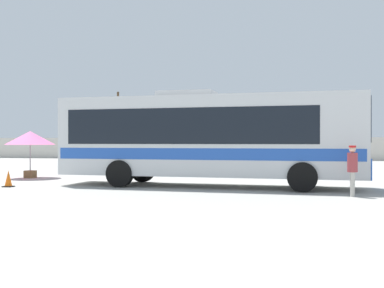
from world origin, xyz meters
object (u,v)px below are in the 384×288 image
(parked_car_leftmost_silver, at_px, (102,152))
(roadside_tree_left, at_px, (162,122))
(traffic_cone_on_apron, at_px, (8,179))
(parked_car_third_red, at_px, (231,153))
(coach_bus_silver_blue, at_px, (205,136))
(parked_car_rightmost_maroon, at_px, (306,153))
(utility_pole_near, at_px, (118,123))
(roadside_tree_midleft, at_px, (261,116))
(parked_car_second_white, at_px, (170,153))
(attendant_by_bus_door, at_px, (352,167))
(vendor_umbrella_near_gate_pink, at_px, (30,139))

(parked_car_leftmost_silver, xyz_separation_m, roadside_tree_left, (3.30, 9.15, 3.13))
(traffic_cone_on_apron, bearing_deg, parked_car_third_red, 78.47)
(coach_bus_silver_blue, xyz_separation_m, parked_car_leftmost_silver, (-14.23, 23.39, -1.18))
(coach_bus_silver_blue, bearing_deg, parked_car_rightmost_maroon, 80.00)
(parked_car_rightmost_maroon, bearing_deg, utility_pole_near, 162.89)
(utility_pole_near, bearing_deg, coach_bus_silver_blue, -63.28)
(utility_pole_near, distance_m, traffic_cone_on_apron, 33.37)
(roadside_tree_left, height_order, traffic_cone_on_apron, roadside_tree_left)
(parked_car_third_red, xyz_separation_m, roadside_tree_midleft, (1.90, 10.81, 3.86))
(parked_car_second_white, distance_m, parked_car_third_red, 5.46)
(attendant_by_bus_door, xyz_separation_m, vendor_umbrella_near_gate_pink, (-14.26, 4.88, 0.97))
(parked_car_leftmost_silver, relative_size, traffic_cone_on_apron, 6.93)
(parked_car_leftmost_silver, relative_size, utility_pole_near, 0.62)
(vendor_umbrella_near_gate_pink, xyz_separation_m, roadside_tree_left, (-1.89, 30.06, 2.04))
(coach_bus_silver_blue, distance_m, roadside_tree_left, 34.38)
(attendant_by_bus_door, distance_m, traffic_cone_on_apron, 12.62)
(attendant_by_bus_door, xyz_separation_m, parked_car_rightmost_maroon, (-0.92, 26.75, -0.15))
(parked_car_second_white, distance_m, parked_car_rightmost_maroon, 11.96)
(vendor_umbrella_near_gate_pink, height_order, parked_car_second_white, vendor_umbrella_near_gate_pink)
(coach_bus_silver_blue, relative_size, parked_car_rightmost_maroon, 2.71)
(utility_pole_near, height_order, traffic_cone_on_apron, utility_pole_near)
(roadside_tree_midleft, distance_m, traffic_cone_on_apron, 37.24)
(attendant_by_bus_door, bearing_deg, parked_car_third_red, 105.85)
(parked_car_third_red, distance_m, utility_pole_near, 15.05)
(coach_bus_silver_blue, relative_size, roadside_tree_left, 2.17)
(parked_car_leftmost_silver, xyz_separation_m, utility_pole_near, (-1.07, 6.99, 2.94))
(coach_bus_silver_blue, bearing_deg, parked_car_second_white, 108.05)
(vendor_umbrella_near_gate_pink, xyz_separation_m, utility_pole_near, (-6.25, 27.90, 1.85))
(attendant_by_bus_door, distance_m, parked_car_rightmost_maroon, 26.77)
(roadside_tree_midleft, bearing_deg, parked_car_third_red, -99.97)
(parked_car_rightmost_maroon, relative_size, roadside_tree_midleft, 0.61)
(parked_car_leftmost_silver, bearing_deg, roadside_tree_left, 70.20)
(attendant_by_bus_door, bearing_deg, parked_car_leftmost_silver, 127.02)
(parked_car_leftmost_silver, xyz_separation_m, parked_car_second_white, (6.59, 0.03, -0.03))
(coach_bus_silver_blue, height_order, parked_car_rightmost_maroon, coach_bus_silver_blue)
(parked_car_second_white, height_order, parked_car_third_red, parked_car_second_white)
(parked_car_leftmost_silver, relative_size, roadside_tree_left, 0.81)
(parked_car_third_red, relative_size, roadside_tree_midleft, 0.58)
(coach_bus_silver_blue, bearing_deg, parked_car_leftmost_silver, 121.31)
(coach_bus_silver_blue, xyz_separation_m, traffic_cone_on_apron, (-7.37, -1.85, -1.67))
(parked_car_third_red, bearing_deg, attendant_by_bus_door, -74.15)
(parked_car_second_white, bearing_deg, traffic_cone_on_apron, -89.41)
(coach_bus_silver_blue, bearing_deg, roadside_tree_left, 108.57)
(parked_car_third_red, relative_size, parked_car_rightmost_maroon, 0.95)
(parked_car_second_white, relative_size, parked_car_third_red, 1.07)
(vendor_umbrella_near_gate_pink, distance_m, parked_car_second_white, 21.02)
(parked_car_leftmost_silver, distance_m, roadside_tree_left, 10.22)
(attendant_by_bus_door, xyz_separation_m, parked_car_leftmost_silver, (-19.44, 25.79, -0.12))
(vendor_umbrella_near_gate_pink, bearing_deg, roadside_tree_left, 93.60)
(parked_car_rightmost_maroon, bearing_deg, roadside_tree_midleft, 114.35)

